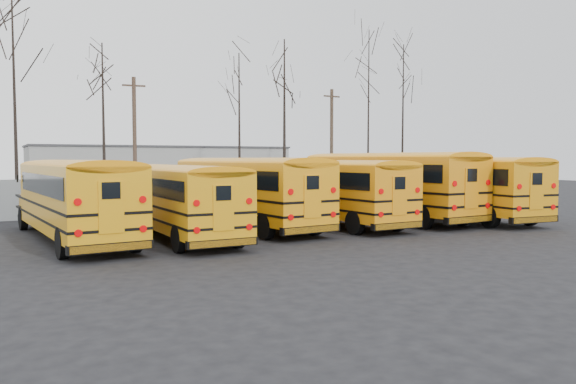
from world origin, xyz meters
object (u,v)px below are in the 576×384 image
bus_b (178,195)px  utility_pole_left (135,140)px  bus_d (329,186)px  bus_a (75,193)px  bus_e (384,180)px  bus_c (245,186)px  utility_pole_right (332,142)px  bus_f (457,182)px

bus_b → utility_pole_left: 16.67m
bus_b → utility_pole_left: utility_pole_left is taller
bus_d → utility_pole_left: bearing=106.5°
bus_a → bus_b: size_ratio=1.08×
bus_e → bus_a: bearing=178.9°
bus_a → bus_e: bus_e is taller
bus_a → bus_d: 10.94m
bus_b → bus_c: size_ratio=0.90×
bus_e → utility_pole_right: bearing=61.9°
bus_f → utility_pole_right: utility_pole_right is taller
bus_b → utility_pole_left: (2.10, 16.33, 2.59)m
bus_d → bus_c: bearing=168.5°
bus_a → utility_pole_left: utility_pole_left is taller
bus_c → bus_d: bearing=-14.8°
bus_c → utility_pole_left: utility_pole_left is taller
utility_pole_left → bus_b: bearing=-93.0°
bus_b → bus_f: size_ratio=0.89×
utility_pole_right → bus_a: bearing=-146.8°
bus_a → bus_b: bus_a is taller
utility_pole_left → bus_c: bearing=-80.2°
bus_d → bus_f: bearing=-10.4°
bus_e → utility_pole_right: 17.45m
bus_a → bus_b: 3.68m
bus_f → utility_pole_right: 17.84m
bus_e → utility_pole_right: utility_pole_right is taller
bus_b → bus_e: size_ratio=0.83×
bus_b → bus_f: 14.32m
utility_pole_left → bus_f: bearing=-48.5°
bus_b → utility_pole_left: bearing=82.0°
utility_pole_left → bus_a: bearing=-105.8°
bus_f → utility_pole_left: 20.40m
utility_pole_left → utility_pole_right: size_ratio=0.97×
bus_a → utility_pole_right: utility_pole_right is taller
bus_c → bus_f: bus_f is taller
bus_d → bus_e: size_ratio=0.89×
bus_d → utility_pole_left: (-5.26, 15.21, 2.49)m
bus_b → bus_e: bus_e is taller
bus_b → utility_pole_right: 25.16m
utility_pole_right → bus_c: bearing=-137.1°
utility_pole_left → utility_pole_right: utility_pole_right is taller
bus_d → bus_f: 7.01m
bus_a → bus_e: bearing=-1.5°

